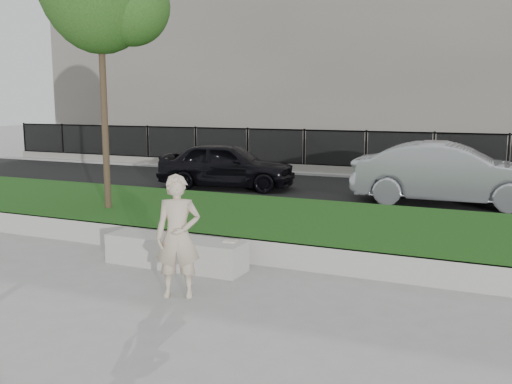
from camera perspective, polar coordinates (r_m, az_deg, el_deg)
The scene contains 12 objects.
ground at distance 8.40m, azimuth -4.69°, elevation -8.80°, with size 90.00×90.00×0.00m, color gray.
grass_bank at distance 10.97m, azimuth 2.89°, elevation -3.43°, with size 34.00×4.00×0.40m, color #15340D.
grass_kerb at distance 9.22m, azimuth -1.57°, elevation -5.83°, with size 34.00×0.08×0.40m, color #ACA8A1.
street at distance 16.16m, azimuth 10.02°, elevation -0.15°, with size 34.00×7.00×0.04m, color black.
far_pavement at distance 20.51m, azimuth 13.14°, elevation 1.80°, with size 34.00×3.00×0.12m, color gray.
iron_fence at distance 19.48m, azimuth 12.61°, elevation 2.88°, with size 32.00×0.30×1.50m.
building_facade at distance 27.37m, azimuth 16.47°, elevation 13.81°, with size 34.00×10.00×10.00m, color #6A645D.
stone_bench at distance 9.06m, azimuth -8.05°, elevation -5.97°, with size 2.29×0.57×0.47m, color #ACA8A1.
man at distance 7.57m, azimuth -7.81°, elevation -4.42°, with size 0.60×0.39×1.63m, color beige.
book at distance 8.64m, azimuth -2.64°, elevation -4.95°, with size 0.20×0.14×0.02m, color beige.
car_dark at distance 16.68m, azimuth -2.92°, elevation 2.69°, with size 1.60×3.99×1.36m, color black.
car_silver at distance 14.81m, azimuth 18.80°, elevation 1.74°, with size 1.62×4.65×1.53m, color gray.
Camera 1 is at (3.89, -6.98, 2.57)m, focal length 40.00 mm.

